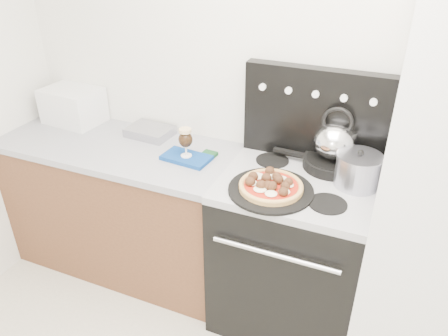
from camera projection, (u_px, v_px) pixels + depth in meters
The scene contains 15 objects.
room_shell at pixel (209, 221), 1.35m from camera, with size 3.52×3.01×2.52m.
base_cabinet at pixel (126, 209), 2.83m from camera, with size 1.45×0.60×0.86m, color brown.
countertop at pixel (117, 147), 2.61m from camera, with size 1.48×0.63×0.04m, color #9C9CA6.
stove_body at pixel (290, 254), 2.43m from camera, with size 0.76×0.65×0.88m, color black.
cooktop at pixel (297, 184), 2.20m from camera, with size 0.76×0.65×0.04m, color #ADADB2.
backguard at pixel (315, 115), 2.29m from camera, with size 0.76×0.08×0.50m, color black.
toaster_oven at pixel (73, 106), 2.83m from camera, with size 0.36×0.26×0.22m, color silver.
foil_sheet at pixel (150, 131), 2.68m from camera, with size 0.27×0.20×0.05m, color silver.
oven_mitt at pixel (186, 158), 2.42m from camera, with size 0.27×0.15×0.02m, color navy.
beer_glass at pixel (186, 142), 2.37m from camera, with size 0.08×0.08×0.17m, color black, non-canonical shape.
pizza_pan at pixel (271, 190), 2.10m from camera, with size 0.41×0.41×0.01m, color black.
pizza at pixel (271, 185), 2.09m from camera, with size 0.31×0.31×0.04m, color #E4A267, non-canonical shape.
skillet at pixel (332, 163), 2.30m from camera, with size 0.30×0.30×0.05m, color black.
tea_kettle at pixel (335, 138), 2.22m from camera, with size 0.22×0.22×0.24m, color silver, non-canonical shape.
stock_pot at pixel (357, 171), 2.12m from camera, with size 0.21×0.21×0.16m, color #AEAEBE.
Camera 1 is at (0.47, -0.69, 2.06)m, focal length 35.00 mm.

